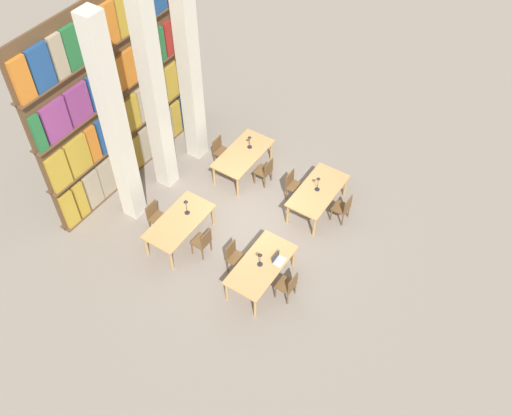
% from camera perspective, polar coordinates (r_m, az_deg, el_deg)
% --- Properties ---
extents(ground_plane, '(40.00, 40.00, 0.00)m').
position_cam_1_polar(ground_plane, '(15.41, -0.39, -1.44)').
color(ground_plane, gray).
extents(bookshelf_bank, '(5.95, 0.35, 5.50)m').
position_cam_1_polar(bookshelf_bank, '(15.60, -13.08, 11.07)').
color(bookshelf_bank, brown).
rests_on(bookshelf_bank, ground_plane).
extents(pillar_left, '(0.46, 0.46, 6.00)m').
position_cam_1_polar(pillar_left, '(13.97, -13.88, 7.85)').
color(pillar_left, beige).
rests_on(pillar_left, ground_plane).
extents(pillar_center, '(0.46, 0.46, 6.00)m').
position_cam_1_polar(pillar_center, '(14.71, -10.14, 10.96)').
color(pillar_center, beige).
rests_on(pillar_center, ground_plane).
extents(pillar_right, '(0.46, 0.46, 6.00)m').
position_cam_1_polar(pillar_right, '(15.55, -6.71, 13.71)').
color(pillar_right, beige).
rests_on(pillar_right, ground_plane).
extents(reading_table_0, '(1.91, 0.97, 0.73)m').
position_cam_1_polar(reading_table_0, '(13.71, 0.51, -5.83)').
color(reading_table_0, tan).
rests_on(reading_table_0, ground_plane).
extents(chair_0, '(0.42, 0.40, 0.88)m').
position_cam_1_polar(chair_0, '(13.64, 3.23, -7.72)').
color(chair_0, brown).
rests_on(chair_0, ground_plane).
extents(chair_1, '(0.42, 0.40, 0.88)m').
position_cam_1_polar(chair_1, '(14.11, -2.13, -4.88)').
color(chair_1, brown).
rests_on(chair_1, ground_plane).
extents(desk_lamp_0, '(0.14, 0.14, 0.43)m').
position_cam_1_polar(desk_lamp_0, '(13.41, 0.40, -4.94)').
color(desk_lamp_0, '#232328').
rests_on(desk_lamp_0, reading_table_0).
extents(laptop, '(0.32, 0.22, 0.21)m').
position_cam_1_polar(laptop, '(13.69, 2.25, -5.20)').
color(laptop, silver).
rests_on(laptop, reading_table_0).
extents(reading_table_1, '(1.91, 0.97, 0.73)m').
position_cam_1_polar(reading_table_1, '(15.35, 6.21, 1.61)').
color(reading_table_1, tan).
rests_on(reading_table_1, ground_plane).
extents(chair_2, '(0.42, 0.40, 0.88)m').
position_cam_1_polar(chair_2, '(15.30, 8.70, 0.03)').
color(chair_2, brown).
rests_on(chair_2, ground_plane).
extents(chair_3, '(0.42, 0.40, 0.88)m').
position_cam_1_polar(chair_3, '(15.73, 3.76, 2.33)').
color(chair_3, brown).
rests_on(chair_3, ground_plane).
extents(desk_lamp_1, '(0.14, 0.14, 0.47)m').
position_cam_1_polar(desk_lamp_1, '(15.08, 6.23, 2.67)').
color(desk_lamp_1, '#232328').
rests_on(desk_lamp_1, reading_table_1).
extents(reading_table_2, '(1.91, 0.97, 0.73)m').
position_cam_1_polar(reading_table_2, '(14.67, -7.67, -1.47)').
color(reading_table_2, tan).
rests_on(reading_table_2, ground_plane).
extents(chair_4, '(0.42, 0.40, 0.88)m').
position_cam_1_polar(chair_4, '(14.46, -5.34, -3.35)').
color(chair_4, brown).
rests_on(chair_4, ground_plane).
extents(chair_5, '(0.42, 0.40, 0.88)m').
position_cam_1_polar(chair_5, '(15.16, -9.98, -0.81)').
color(chair_5, brown).
rests_on(chair_5, ground_plane).
extents(desk_lamp_2, '(0.14, 0.14, 0.49)m').
position_cam_1_polar(desk_lamp_2, '(14.52, -7.01, 0.36)').
color(desk_lamp_2, '#232328').
rests_on(desk_lamp_2, reading_table_2).
extents(reading_table_3, '(1.91, 0.97, 0.73)m').
position_cam_1_polar(reading_table_3, '(16.28, -1.30, 5.32)').
color(reading_table_3, tan).
rests_on(reading_table_3, ground_plane).
extents(chair_6, '(0.42, 0.40, 0.88)m').
position_cam_1_polar(chair_6, '(16.08, 0.91, 3.75)').
color(chair_6, brown).
rests_on(chair_6, ground_plane).
extents(chair_7, '(0.42, 0.40, 0.88)m').
position_cam_1_polar(chair_7, '(16.72, -3.55, 5.77)').
color(chair_7, brown).
rests_on(chair_7, ground_plane).
extents(desk_lamp_3, '(0.14, 0.14, 0.43)m').
position_cam_1_polar(desk_lamp_3, '(16.21, -0.64, 6.85)').
color(desk_lamp_3, '#232328').
rests_on(desk_lamp_3, reading_table_3).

